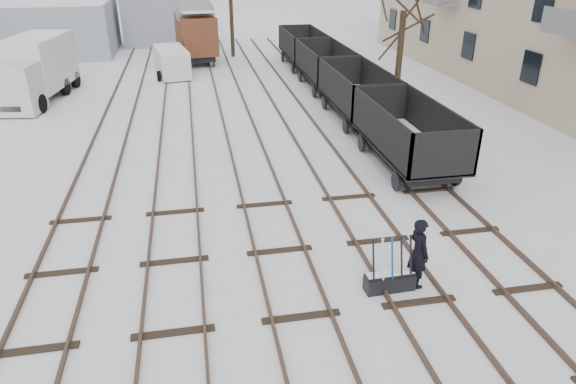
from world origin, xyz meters
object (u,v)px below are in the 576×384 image
Objects in this scene: ground_frame at (390,280)px; worker at (418,253)px; freight_wagon_a at (406,144)px; panel_van at (172,62)px; box_van_wagon at (196,32)px; lorry at (34,69)px.

worker is (0.75, 0.10, 0.68)m from ground_frame.
panel_van is (-9.31, 17.91, -0.00)m from freight_wagon_a.
box_van_wagon is at bearing 95.89° from ground_frame.
ground_frame is 8.41m from freight_wagon_a.
freight_wagon_a is 1.17× the size of box_van_wagon.
freight_wagon_a is 1.39× the size of panel_van.
box_van_wagon is at bearing 56.30° from panel_van.
freight_wagon_a is 21.33m from lorry.
worker reaches higher than ground_frame.
worker is 8.00m from freight_wagon_a.
lorry reaches higher than ground_frame.
worker is 0.43× the size of panel_van.
panel_van is at bearing 117.46° from freight_wagon_a.
lorry is 1.73× the size of panel_van.
ground_frame is 0.24× the size of freight_wagon_a.
box_van_wagon reaches higher than lorry.
box_van_wagon reaches higher than worker.
ground_frame is 0.77× the size of worker.
box_van_wagon is (-4.73, 29.41, 1.28)m from worker.
worker is 0.31× the size of freight_wagon_a.
box_van_wagon is 0.68× the size of lorry.
freight_wagon_a is at bearing -29.43° from lorry.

